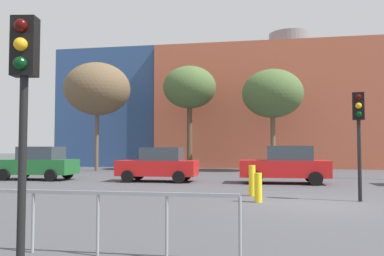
{
  "coord_description": "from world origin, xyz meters",
  "views": [
    {
      "loc": [
        -1.59,
        -12.74,
        1.73
      ],
      "look_at": [
        -5.02,
        6.97,
        2.74
      ],
      "focal_mm": 37.06,
      "sensor_mm": 36.0,
      "label": 1
    }
  ],
  "objects_px": {
    "bare_tree_1": "(190,88)",
    "bare_tree_2": "(272,94)",
    "parked_car_2": "(285,165)",
    "bare_tree_0": "(97,89)",
    "bollard_yellow_1": "(252,181)",
    "traffic_light_near_left": "(23,81)",
    "parked_car_0": "(38,163)",
    "bollard_yellow_0": "(258,188)",
    "parked_car_1": "(159,165)",
    "traffic_light_island": "(359,121)"
  },
  "relations": [
    {
      "from": "bare_tree_1",
      "to": "bollard_yellow_0",
      "type": "relative_size",
      "value": 8.73
    },
    {
      "from": "bare_tree_2",
      "to": "traffic_light_near_left",
      "type": "bearing_deg",
      "value": -100.17
    },
    {
      "from": "traffic_light_near_left",
      "to": "bare_tree_1",
      "type": "height_order",
      "value": "bare_tree_1"
    },
    {
      "from": "parked_car_0",
      "to": "parked_car_2",
      "type": "bearing_deg",
      "value": -180.0
    },
    {
      "from": "bare_tree_0",
      "to": "bollard_yellow_1",
      "type": "relative_size",
      "value": 7.47
    },
    {
      "from": "bollard_yellow_1",
      "to": "parked_car_0",
      "type": "bearing_deg",
      "value": 155.35
    },
    {
      "from": "parked_car_1",
      "to": "bollard_yellow_1",
      "type": "relative_size",
      "value": 3.67
    },
    {
      "from": "bare_tree_1",
      "to": "bollard_yellow_1",
      "type": "relative_size",
      "value": 7.36
    },
    {
      "from": "parked_car_1",
      "to": "bare_tree_1",
      "type": "height_order",
      "value": "bare_tree_1"
    },
    {
      "from": "parked_car_0",
      "to": "bare_tree_1",
      "type": "bearing_deg",
      "value": -122.14
    },
    {
      "from": "parked_car_2",
      "to": "bollard_yellow_1",
      "type": "relative_size",
      "value": 3.83
    },
    {
      "from": "parked_car_0",
      "to": "parked_car_2",
      "type": "height_order",
      "value": "parked_car_2"
    },
    {
      "from": "parked_car_0",
      "to": "bare_tree_2",
      "type": "relative_size",
      "value": 0.55
    },
    {
      "from": "traffic_light_near_left",
      "to": "bollard_yellow_1",
      "type": "height_order",
      "value": "traffic_light_near_left"
    },
    {
      "from": "parked_car_2",
      "to": "bollard_yellow_1",
      "type": "bearing_deg",
      "value": 74.35
    },
    {
      "from": "bollard_yellow_0",
      "to": "bare_tree_1",
      "type": "bearing_deg",
      "value": 107.14
    },
    {
      "from": "bare_tree_1",
      "to": "bare_tree_2",
      "type": "distance_m",
      "value": 6.39
    },
    {
      "from": "parked_car_2",
      "to": "bare_tree_1",
      "type": "height_order",
      "value": "bare_tree_1"
    },
    {
      "from": "parked_car_2",
      "to": "traffic_light_island",
      "type": "height_order",
      "value": "traffic_light_island"
    },
    {
      "from": "bollard_yellow_0",
      "to": "parked_car_2",
      "type": "bearing_deg",
      "value": 79.7
    },
    {
      "from": "parked_car_2",
      "to": "bare_tree_2",
      "type": "bearing_deg",
      "value": -88.3
    },
    {
      "from": "bollard_yellow_0",
      "to": "parked_car_1",
      "type": "bearing_deg",
      "value": 126.1
    },
    {
      "from": "parked_car_1",
      "to": "bare_tree_0",
      "type": "height_order",
      "value": "bare_tree_0"
    },
    {
      "from": "parked_car_0",
      "to": "bollard_yellow_0",
      "type": "relative_size",
      "value": 4.47
    },
    {
      "from": "bare_tree_2",
      "to": "bare_tree_0",
      "type": "bearing_deg",
      "value": -174.4
    },
    {
      "from": "parked_car_2",
      "to": "bare_tree_2",
      "type": "distance_m",
      "value": 10.92
    },
    {
      "from": "traffic_light_near_left",
      "to": "bare_tree_0",
      "type": "relative_size",
      "value": 0.45
    },
    {
      "from": "bare_tree_2",
      "to": "bollard_yellow_1",
      "type": "xyz_separation_m",
      "value": [
        -1.2,
        -15.14,
        -5.17
      ]
    },
    {
      "from": "traffic_light_island",
      "to": "parked_car_2",
      "type": "bearing_deg",
      "value": -153.0
    },
    {
      "from": "parked_car_1",
      "to": "traffic_light_near_left",
      "type": "bearing_deg",
      "value": 96.73
    },
    {
      "from": "traffic_light_near_left",
      "to": "traffic_light_island",
      "type": "height_order",
      "value": "traffic_light_near_left"
    },
    {
      "from": "parked_car_0",
      "to": "bollard_yellow_0",
      "type": "xyz_separation_m",
      "value": [
        11.86,
        -6.99,
        -0.43
      ]
    },
    {
      "from": "traffic_light_near_left",
      "to": "bare_tree_1",
      "type": "bearing_deg",
      "value": 176.11
    },
    {
      "from": "parked_car_1",
      "to": "bare_tree_1",
      "type": "bearing_deg",
      "value": -88.57
    },
    {
      "from": "bare_tree_0",
      "to": "bollard_yellow_1",
      "type": "distance_m",
      "value": 19.15
    },
    {
      "from": "bollard_yellow_0",
      "to": "traffic_light_near_left",
      "type": "bearing_deg",
      "value": -114.19
    },
    {
      "from": "bollard_yellow_1",
      "to": "traffic_light_near_left",
      "type": "bearing_deg",
      "value": -108.98
    },
    {
      "from": "bollard_yellow_0",
      "to": "bollard_yellow_1",
      "type": "distance_m",
      "value": 1.66
    },
    {
      "from": "traffic_light_near_left",
      "to": "bare_tree_2",
      "type": "relative_size",
      "value": 0.49
    },
    {
      "from": "bare_tree_2",
      "to": "bollard_yellow_1",
      "type": "distance_m",
      "value": 16.04
    },
    {
      "from": "traffic_light_island",
      "to": "bollard_yellow_1",
      "type": "distance_m",
      "value": 4.13
    },
    {
      "from": "traffic_light_island",
      "to": "bollard_yellow_0",
      "type": "height_order",
      "value": "traffic_light_island"
    },
    {
      "from": "parked_car_1",
      "to": "bare_tree_2",
      "type": "distance_m",
      "value": 12.5
    },
    {
      "from": "traffic_light_island",
      "to": "bollard_yellow_0",
      "type": "distance_m",
      "value": 3.96
    },
    {
      "from": "traffic_light_near_left",
      "to": "bare_tree_1",
      "type": "xyz_separation_m",
      "value": [
        -1.97,
        24.88,
        3.68
      ]
    },
    {
      "from": "parked_car_0",
      "to": "bollard_yellow_1",
      "type": "xyz_separation_m",
      "value": [
        11.64,
        -5.34,
        -0.34
      ]
    },
    {
      "from": "traffic_light_island",
      "to": "bare_tree_0",
      "type": "xyz_separation_m",
      "value": [
        -15.42,
        14.75,
        3.61
      ]
    },
    {
      "from": "traffic_light_near_left",
      "to": "bollard_yellow_0",
      "type": "distance_m",
      "value": 8.56
    },
    {
      "from": "parked_car_1",
      "to": "traffic_light_island",
      "type": "relative_size",
      "value": 1.14
    },
    {
      "from": "bare_tree_1",
      "to": "parked_car_1",
      "type": "bearing_deg",
      "value": -88.57
    }
  ]
}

